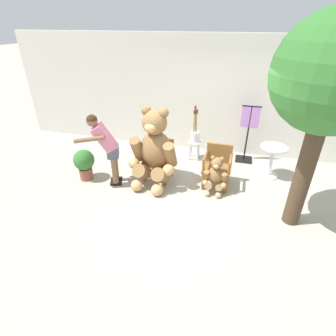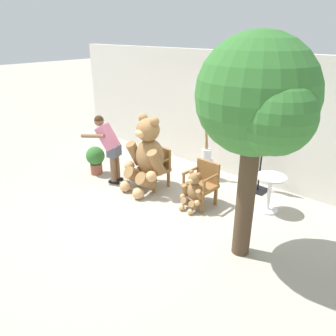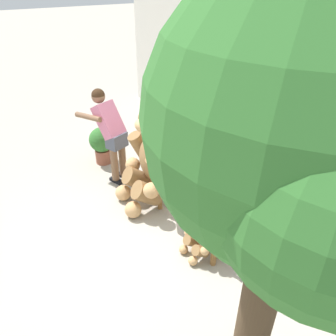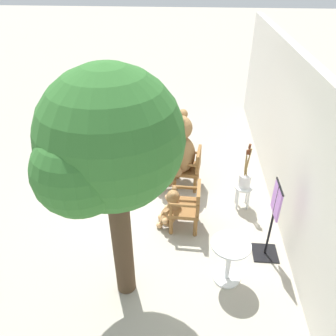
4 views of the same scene
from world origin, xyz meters
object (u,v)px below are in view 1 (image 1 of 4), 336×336
(teddy_bear_small, at_px, (216,175))
(potted_plant, at_px, (84,163))
(brush_bucket, at_px, (195,134))
(round_side_table, at_px, (272,158))
(clothing_display_stand, at_px, (248,133))
(white_stool, at_px, (195,146))
(wooden_chair_left, at_px, (159,158))
(teddy_bear_large, at_px, (154,149))
(wooden_chair_right, at_px, (217,165))
(person_visitor, at_px, (106,144))

(teddy_bear_small, bearing_deg, potted_plant, -175.35)
(teddy_bear_small, bearing_deg, brush_bucket, 116.19)
(round_side_table, distance_m, clothing_display_stand, 0.90)
(white_stool, height_order, brush_bucket, brush_bucket)
(wooden_chair_left, relative_size, potted_plant, 1.26)
(wooden_chair_left, xyz_separation_m, clothing_display_stand, (1.80, 1.28, 0.26))
(teddy_bear_large, bearing_deg, round_side_table, 20.71)
(teddy_bear_large, bearing_deg, brush_bucket, 64.65)
(wooden_chair_right, distance_m, clothing_display_stand, 1.42)
(teddy_bear_large, bearing_deg, potted_plant, -170.93)
(teddy_bear_small, distance_m, potted_plant, 2.76)
(wooden_chair_left, distance_m, person_visitor, 1.16)
(potted_plant, bearing_deg, person_visitor, -2.75)
(teddy_bear_large, xyz_separation_m, brush_bucket, (0.61, 1.29, -0.14))
(brush_bucket, bearing_deg, teddy_bear_large, -115.35)
(white_stool, height_order, potted_plant, potted_plant)
(wooden_chair_right, height_order, teddy_bear_large, teddy_bear_large)
(teddy_bear_large, height_order, white_stool, teddy_bear_large)
(wooden_chair_right, distance_m, white_stool, 1.22)
(teddy_bear_large, height_order, brush_bucket, teddy_bear_large)
(white_stool, bearing_deg, wooden_chair_left, -120.29)
(wooden_chair_left, relative_size, clothing_display_stand, 0.63)
(wooden_chair_left, distance_m, wooden_chair_right, 1.24)
(wooden_chair_left, xyz_separation_m, round_side_table, (2.35, 0.62, -0.01))
(wooden_chair_right, bearing_deg, person_visitor, -166.16)
(round_side_table, bearing_deg, person_visitor, -160.52)
(clothing_display_stand, bearing_deg, potted_plant, -151.65)
(wooden_chair_left, bearing_deg, wooden_chair_right, 0.02)
(wooden_chair_right, height_order, potted_plant, wooden_chair_right)
(teddy_bear_large, xyz_separation_m, round_side_table, (2.36, 0.89, -0.35))
(person_visitor, height_order, potted_plant, person_visitor)
(brush_bucket, xyz_separation_m, round_side_table, (1.75, -0.40, -0.21))
(white_stool, bearing_deg, potted_plant, -144.04)
(wooden_chair_left, xyz_separation_m, person_visitor, (-0.93, -0.54, 0.44))
(wooden_chair_left, height_order, teddy_bear_large, teddy_bear_large)
(person_visitor, xyz_separation_m, round_side_table, (3.28, 1.16, -0.46))
(potted_plant, bearing_deg, wooden_chair_left, 18.54)
(teddy_bear_large, distance_m, brush_bucket, 1.44)
(brush_bucket, bearing_deg, potted_plant, -144.02)
(white_stool, distance_m, potted_plant, 2.61)
(brush_bucket, distance_m, round_side_table, 1.81)
(white_stool, relative_size, brush_bucket, 0.52)
(clothing_display_stand, bearing_deg, round_side_table, -50.54)
(teddy_bear_large, relative_size, clothing_display_stand, 1.20)
(wooden_chair_right, relative_size, brush_bucket, 0.97)
(white_stool, bearing_deg, round_side_table, -12.91)
(wooden_chair_left, height_order, teddy_bear_small, wooden_chair_left)
(person_visitor, relative_size, round_side_table, 2.10)
(wooden_chair_right, height_order, clothing_display_stand, clothing_display_stand)
(wooden_chair_right, relative_size, teddy_bear_large, 0.53)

